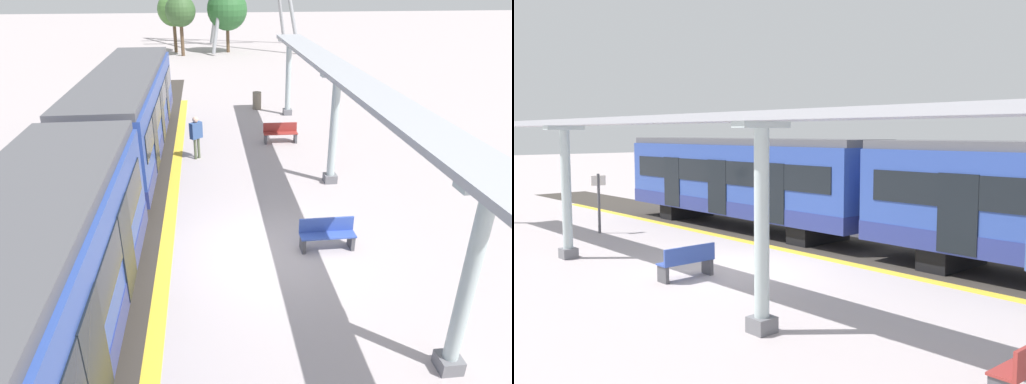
# 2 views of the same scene
# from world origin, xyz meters

# --- Properties ---
(ground_plane) EXTENTS (176.00, 176.00, 0.00)m
(ground_plane) POSITION_xyz_m (0.00, 0.00, 0.00)
(ground_plane) COLOR #AEA3A4
(tactile_edge_strip) EXTENTS (0.38, 33.87, 0.01)m
(tactile_edge_strip) POSITION_xyz_m (-2.92, 0.00, 0.00)
(tactile_edge_strip) COLOR yellow
(tactile_edge_strip) RESTS_ON ground
(trackbed) EXTENTS (3.20, 45.87, 0.01)m
(trackbed) POSITION_xyz_m (-4.71, 0.00, 0.00)
(trackbed) COLOR #38332D
(trackbed) RESTS_ON ground
(train_near_carriage) EXTENTS (2.65, 12.36, 3.48)m
(train_near_carriage) POSITION_xyz_m (-4.71, -5.08, 1.83)
(train_near_carriage) COLOR #2C479A
(train_near_carriage) RESTS_ON ground
(train_far_carriage) EXTENTS (2.65, 12.36, 3.48)m
(train_far_carriage) POSITION_xyz_m (-4.71, 7.87, 1.83)
(train_far_carriage) COLOR #2C479A
(train_far_carriage) RESTS_ON ground
(canopy_pillar_second) EXTENTS (1.10, 0.44, 3.89)m
(canopy_pillar_second) POSITION_xyz_m (2.66, -4.29, 1.97)
(canopy_pillar_second) COLOR slate
(canopy_pillar_second) RESTS_ON ground
(canopy_pillar_third) EXTENTS (1.10, 0.44, 3.89)m
(canopy_pillar_third) POSITION_xyz_m (2.66, 4.38, 1.97)
(canopy_pillar_third) COLOR slate
(canopy_pillar_third) RESTS_ON ground
(canopy_pillar_fourth) EXTENTS (1.10, 0.44, 3.89)m
(canopy_pillar_fourth) POSITION_xyz_m (2.66, 13.23, 1.97)
(canopy_pillar_fourth) COLOR slate
(canopy_pillar_fourth) RESTS_ON ground
(canopy_beam) EXTENTS (1.20, 27.37, 0.16)m
(canopy_beam) POSITION_xyz_m (2.66, -0.05, 3.97)
(canopy_beam) COLOR #A8AAB2
(canopy_beam) RESTS_ON canopy_pillar_nearest
(bench_near_end) EXTENTS (1.50, 0.44, 0.86)m
(bench_near_end) POSITION_xyz_m (1.43, 0.11, 0.44)
(bench_near_end) COLOR #344FA7
(bench_near_end) RESTS_ON ground
(bench_mid_platform) EXTENTS (1.51, 0.47, 0.86)m
(bench_mid_platform) POSITION_xyz_m (1.57, 8.88, 0.44)
(bench_mid_platform) COLOR maroon
(bench_mid_platform) RESTS_ON ground
(trash_bin) EXTENTS (0.48, 0.48, 0.94)m
(trash_bin) POSITION_xyz_m (1.18, 14.56, 0.47)
(trash_bin) COLOR #776D5C
(trash_bin) RESTS_ON ground
(passenger_waiting_near_edge) EXTENTS (0.53, 0.50, 1.75)m
(passenger_waiting_near_edge) POSITION_xyz_m (-2.10, 7.27, 1.09)
(passenger_waiting_near_edge) COLOR #566044
(passenger_waiting_near_edge) RESTS_ON ground
(tree_left_background) EXTENTS (3.78, 3.78, 5.76)m
(tree_left_background) POSITION_xyz_m (0.75, 35.45, 3.86)
(tree_left_background) COLOR brown
(tree_left_background) RESTS_ON ground
(tree_right_background) EXTENTS (2.98, 2.98, 5.33)m
(tree_right_background) POSITION_xyz_m (-4.27, 36.04, 3.82)
(tree_right_background) COLOR brown
(tree_right_background) RESTS_ON ground
(tree_centre_background) EXTENTS (2.72, 2.72, 5.25)m
(tree_centre_background) POSITION_xyz_m (-3.52, 33.78, 3.86)
(tree_centre_background) COLOR brown
(tree_centre_background) RESTS_ON ground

